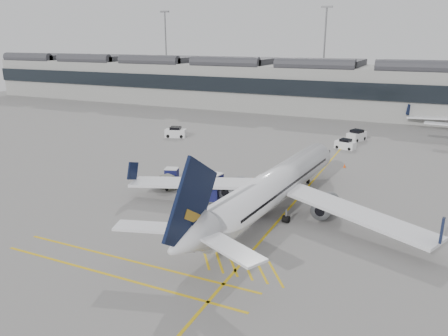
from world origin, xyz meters
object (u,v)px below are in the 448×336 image
at_px(belt_loader, 269,185).
at_px(baggage_cart_a, 253,208).
at_px(ramp_agent_b, 245,190).
at_px(ramp_agent_a, 253,185).
at_px(pushback_tug, 167,182).
at_px(airliner_main, 272,187).

bearing_deg(belt_loader, baggage_cart_a, -78.47).
bearing_deg(ramp_agent_b, ramp_agent_a, -116.04).
height_order(ramp_agent_b, pushback_tug, ramp_agent_b).
bearing_deg(belt_loader, ramp_agent_b, -108.42).
xyz_separation_m(belt_loader, pushback_tug, (-11.22, -4.73, 0.14)).
height_order(belt_loader, ramp_agent_a, belt_loader).
relative_size(belt_loader, ramp_agent_b, 2.46).
distance_m(ramp_agent_a, ramp_agent_b, 1.98).
distance_m(belt_loader, ramp_agent_a, 2.35).
bearing_deg(airliner_main, belt_loader, 116.93).
height_order(belt_loader, ramp_agent_b, same).
bearing_deg(ramp_agent_a, pushback_tug, 169.19).
relative_size(belt_loader, ramp_agent_a, 2.59).
relative_size(airliner_main, pushback_tug, 11.34).
distance_m(ramp_agent_a, pushback_tug, 10.29).
bearing_deg(ramp_agent_a, ramp_agent_b, -121.93).
distance_m(airliner_main, belt_loader, 7.76).
xyz_separation_m(airliner_main, baggage_cart_a, (-1.47, -1.51, -1.92)).
xyz_separation_m(baggage_cart_a, ramp_agent_b, (-2.80, 4.54, 0.07)).
bearing_deg(baggage_cart_a, pushback_tug, 151.36).
bearing_deg(pushback_tug, ramp_agent_a, 37.05).
distance_m(ramp_agent_b, pushback_tug, 9.75).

